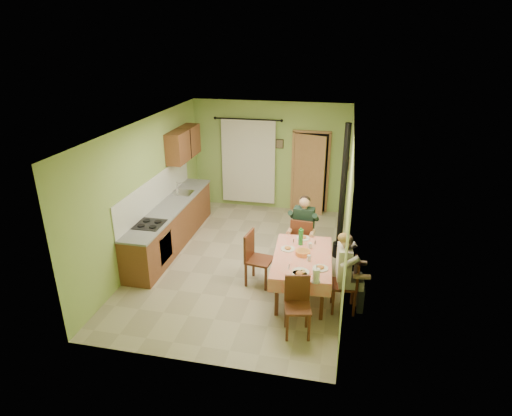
% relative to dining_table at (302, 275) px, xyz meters
% --- Properties ---
extents(floor, '(4.00, 6.00, 0.01)m').
position_rel_dining_table_xyz_m(floor, '(-1.30, 0.95, -0.38)').
color(floor, tan).
rests_on(floor, ground).
extents(room_shell, '(4.04, 6.04, 2.82)m').
position_rel_dining_table_xyz_m(room_shell, '(-1.30, 0.95, 1.44)').
color(room_shell, '#96B65D').
rests_on(room_shell, ground).
extents(kitchen_run, '(0.64, 3.64, 1.56)m').
position_rel_dining_table_xyz_m(kitchen_run, '(-3.01, 1.35, 0.10)').
color(kitchen_run, brown).
rests_on(kitchen_run, ground).
extents(upper_cabinets, '(0.35, 1.40, 0.70)m').
position_rel_dining_table_xyz_m(upper_cabinets, '(-3.12, 2.65, 1.57)').
color(upper_cabinets, brown).
rests_on(upper_cabinets, room_shell).
extents(curtain, '(1.70, 0.07, 2.22)m').
position_rel_dining_table_xyz_m(curtain, '(-1.85, 3.85, 0.88)').
color(curtain, black).
rests_on(curtain, ground).
extents(doorway, '(0.96, 0.30, 2.15)m').
position_rel_dining_table_xyz_m(doorway, '(-0.26, 3.87, 0.67)').
color(doorway, black).
rests_on(doorway, ground).
extents(dining_table, '(1.09, 1.72, 0.76)m').
position_rel_dining_table_xyz_m(dining_table, '(0.00, 0.00, 0.00)').
color(dining_table, '#F18C7B').
rests_on(dining_table, ground).
extents(tableware, '(0.87, 1.65, 0.33)m').
position_rel_dining_table_xyz_m(tableware, '(0.04, -0.09, 0.43)').
color(tableware, white).
rests_on(tableware, dining_table).
extents(chair_far, '(0.47, 0.47, 1.00)m').
position_rel_dining_table_xyz_m(chair_far, '(-0.11, 1.13, -0.09)').
color(chair_far, '#582918').
rests_on(chair_far, ground).
extents(chair_near, '(0.46, 0.46, 0.94)m').
position_rel_dining_table_xyz_m(chair_near, '(0.06, -1.11, -0.09)').
color(chair_near, '#582918').
rests_on(chair_near, ground).
extents(chair_right, '(0.44, 0.44, 0.96)m').
position_rel_dining_table_xyz_m(chair_right, '(0.75, -0.32, -0.09)').
color(chair_right, '#582918').
rests_on(chair_right, ground).
extents(chair_left, '(0.51, 0.51, 1.01)m').
position_rel_dining_table_xyz_m(chair_left, '(-0.82, 0.19, -0.09)').
color(chair_left, '#582918').
rests_on(chair_left, ground).
extents(man_far, '(0.60, 0.49, 1.39)m').
position_rel_dining_table_xyz_m(man_far, '(-0.11, 1.15, 0.50)').
color(man_far, '#192D23').
rests_on(man_far, chair_far).
extents(man_right, '(0.49, 0.61, 1.39)m').
position_rel_dining_table_xyz_m(man_right, '(0.74, -0.32, 0.50)').
color(man_right, beige).
rests_on(man_right, chair_right).
extents(stove_flue, '(0.24, 0.24, 2.80)m').
position_rel_dining_table_xyz_m(stove_flue, '(0.60, 1.55, 0.64)').
color(stove_flue, black).
rests_on(stove_flue, ground).
extents(picture_back, '(0.19, 0.03, 0.23)m').
position_rel_dining_table_xyz_m(picture_back, '(-1.05, 3.92, 1.37)').
color(picture_back, black).
rests_on(picture_back, room_shell).
extents(picture_right, '(0.03, 0.31, 0.21)m').
position_rel_dining_table_xyz_m(picture_right, '(0.67, 2.15, 1.47)').
color(picture_right, brown).
rests_on(picture_right, room_shell).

